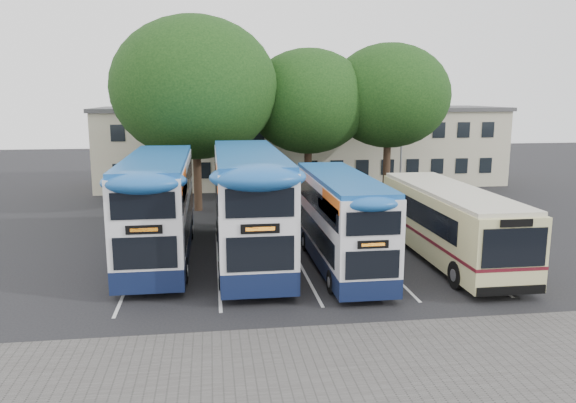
# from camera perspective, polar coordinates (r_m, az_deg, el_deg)

# --- Properties ---
(ground) EXTENTS (120.00, 120.00, 0.00)m
(ground) POSITION_cam_1_polar(r_m,az_deg,el_deg) (21.15, 13.46, -9.45)
(ground) COLOR black
(ground) RESTS_ON ground
(paving_strip) EXTENTS (40.00, 6.00, 0.01)m
(paving_strip) POSITION_cam_1_polar(r_m,az_deg,el_deg) (16.19, 13.20, -15.96)
(paving_strip) COLOR #595654
(paving_strip) RESTS_ON ground
(bay_lines) EXTENTS (14.12, 11.00, 0.01)m
(bay_lines) POSITION_cam_1_polar(r_m,az_deg,el_deg) (24.80, 1.07, -6.09)
(bay_lines) COLOR silver
(bay_lines) RESTS_ON ground
(depot_building) EXTENTS (32.40, 8.40, 6.20)m
(depot_building) POSITION_cam_1_polar(r_m,az_deg,el_deg) (46.21, 1.47, 5.80)
(depot_building) COLOR beige
(depot_building) RESTS_ON ground
(lamp_post) EXTENTS (0.25, 1.05, 9.06)m
(lamp_post) POSITION_cam_1_polar(r_m,az_deg,el_deg) (40.74, 11.54, 7.63)
(lamp_post) COLOR gray
(lamp_post) RESTS_ON ground
(tree_left) EXTENTS (10.17, 10.17, 11.92)m
(tree_left) POSITION_cam_1_polar(r_m,az_deg,el_deg) (35.21, -9.45, 11.30)
(tree_left) COLOR black
(tree_left) RESTS_ON ground
(tree_mid) EXTENTS (8.04, 8.04, 10.17)m
(tree_mid) POSITION_cam_1_polar(r_m,az_deg,el_deg) (37.31, 2.09, 10.11)
(tree_mid) COLOR black
(tree_mid) RESTS_ON ground
(tree_right) EXTENTS (8.11, 8.11, 10.57)m
(tree_right) POSITION_cam_1_polar(r_m,az_deg,el_deg) (38.57, 10.22, 10.51)
(tree_right) COLOR black
(tree_right) RESTS_ON ground
(bus_dd_left) EXTENTS (2.67, 10.99, 4.58)m
(bus_dd_left) POSITION_cam_1_polar(r_m,az_deg,el_deg) (25.32, -13.02, -0.14)
(bus_dd_left) COLOR #101A3C
(bus_dd_left) RESTS_ON ground
(bus_dd_mid) EXTENTS (2.81, 11.59, 4.83)m
(bus_dd_mid) POSITION_cam_1_polar(r_m,az_deg,el_deg) (24.54, -4.03, 0.10)
(bus_dd_mid) COLOR #101A3C
(bus_dd_mid) RESTS_ON ground
(bus_dd_right) EXTENTS (2.29, 9.45, 3.94)m
(bus_dd_right) POSITION_cam_1_polar(r_m,az_deg,el_deg) (23.55, 5.38, -1.60)
(bus_dd_right) COLOR #101A3C
(bus_dd_right) RESTS_ON ground
(bus_single) EXTENTS (2.73, 10.74, 3.20)m
(bus_single) POSITION_cam_1_polar(r_m,az_deg,el_deg) (25.66, 15.99, -1.76)
(bus_single) COLOR #CFCA8A
(bus_single) RESTS_ON ground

